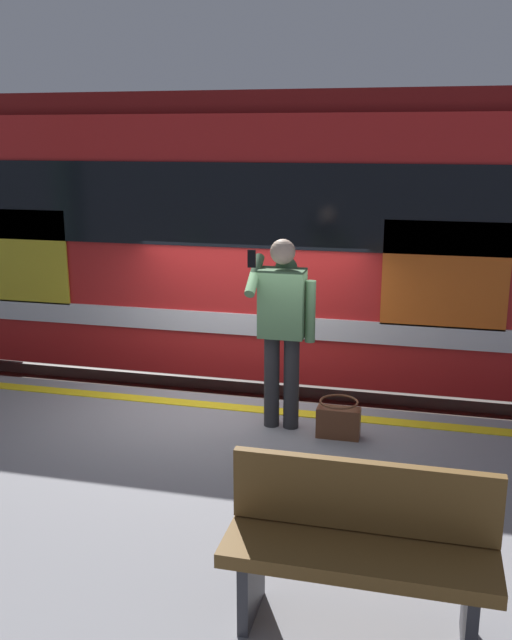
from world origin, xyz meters
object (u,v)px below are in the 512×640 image
(train_carriage, at_px, (248,227))
(handbag, at_px, (338,420))
(passenger, at_px, (282,318))
(bench, at_px, (360,544))

(train_carriage, bearing_deg, handbag, 118.22)
(passenger, xyz_separation_m, bench, (-0.95, 2.56, -0.53))
(train_carriage, height_order, bench, train_carriage)
(handbag, height_order, bench, bench)
(passenger, distance_m, handbag, 1.02)
(handbag, distance_m, bench, 2.48)
(train_carriage, xyz_separation_m, handbag, (-1.57, 2.93, -1.29))
(passenger, bearing_deg, bench, 110.45)
(train_carriage, relative_size, handbag, 36.67)
(train_carriage, height_order, handbag, train_carriage)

